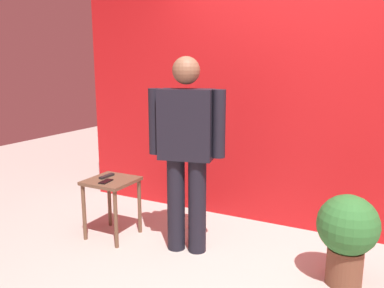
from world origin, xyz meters
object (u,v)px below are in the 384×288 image
object	(u,v)px
cell_phone	(106,181)
tv_remote	(107,176)
potted_plant	(347,232)
side_table	(112,191)
standing_person	(186,146)

from	to	relation	value
cell_phone	tv_remote	world-z (taller)	tv_remote
cell_phone	potted_plant	size ratio (longest dim) A/B	0.21
side_table	tv_remote	world-z (taller)	tv_remote
side_table	standing_person	bearing A→B (deg)	5.43
standing_person	tv_remote	bearing A→B (deg)	-177.61
cell_phone	potted_plant	distance (m)	2.05
cell_phone	tv_remote	distance (m)	0.16
potted_plant	side_table	bearing A→B (deg)	-176.69
cell_phone	tv_remote	xyz separation A→B (m)	(-0.09, 0.13, 0.01)
side_table	tv_remote	xyz separation A→B (m)	(-0.08, 0.04, 0.12)
side_table	potted_plant	xyz separation A→B (m)	(2.05, 0.12, -0.04)
standing_person	tv_remote	distance (m)	0.91
standing_person	side_table	world-z (taller)	standing_person
side_table	tv_remote	size ratio (longest dim) A/B	3.29
standing_person	cell_phone	world-z (taller)	standing_person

